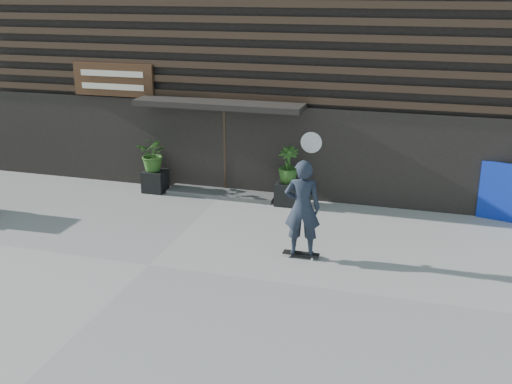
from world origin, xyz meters
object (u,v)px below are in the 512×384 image
(planter_pot_left, at_px, (155,181))
(blue_tarp, at_px, (512,194))
(skateboarder, at_px, (302,208))
(planter_pot_right, at_px, (288,193))

(planter_pot_left, bearing_deg, blue_tarp, 1.85)
(planter_pot_left, distance_m, skateboarder, 5.84)
(planter_pot_left, xyz_separation_m, skateboarder, (4.85, -3.14, 0.82))
(planter_pot_left, xyz_separation_m, planter_pot_right, (3.80, 0.00, 0.00))
(planter_pot_left, bearing_deg, planter_pot_right, 0.00)
(planter_pot_right, xyz_separation_m, blue_tarp, (5.49, 0.30, 0.42))
(planter_pot_right, bearing_deg, skateboarder, -71.48)
(skateboarder, bearing_deg, blue_tarp, 37.77)
(planter_pot_left, relative_size, skateboarder, 0.28)
(blue_tarp, distance_m, skateboarder, 5.63)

